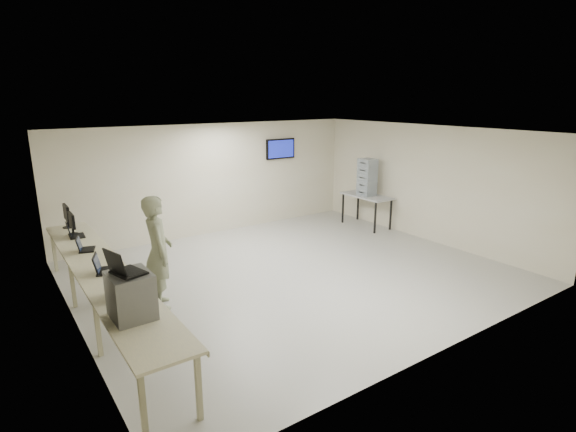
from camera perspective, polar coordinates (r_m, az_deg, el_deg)
room at (r=8.74m, az=0.71°, el=1.49°), size 8.01×7.01×2.81m
workbench at (r=7.46m, az=-22.48°, el=-6.81°), size 0.76×6.00×0.90m
equipment_box at (r=5.68m, az=-19.32°, el=-9.48°), size 0.48×0.54×0.55m
laptop_on_box at (r=5.54m, az=-20.24°, el=-6.23°), size 0.42×0.46×0.31m
laptop_0 at (r=6.36m, az=-20.91°, el=-8.94°), size 0.39×0.43×0.29m
laptop_1 at (r=7.28m, az=-22.46°, el=-6.08°), size 0.42×0.44×0.29m
laptop_2 at (r=8.40m, az=-24.52°, el=-3.61°), size 0.36×0.38×0.26m
laptop_3 at (r=9.28m, az=-25.60°, el=-2.01°), size 0.32×0.38×0.28m
monitor_near at (r=9.44m, az=-25.75°, el=-0.64°), size 0.18×0.42×0.41m
monitor_far at (r=9.96m, az=-26.29°, el=0.21°), size 0.21×0.47×0.46m
soldier at (r=7.73m, az=-16.15°, el=-4.44°), size 0.59×0.78×1.91m
side_table at (r=12.32m, az=9.97°, el=2.30°), size 0.67×1.45×0.87m
storage_bins at (r=12.19m, az=10.02°, el=4.88°), size 0.37×0.41×0.98m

